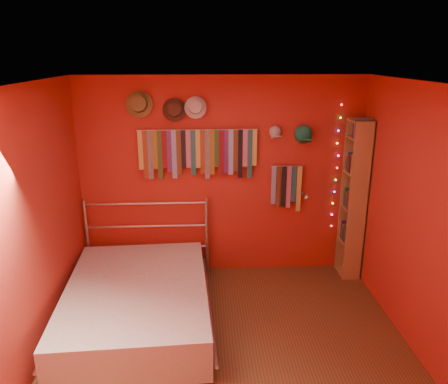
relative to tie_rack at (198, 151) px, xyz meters
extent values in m
plane|color=brown|center=(0.30, -1.68, -1.61)|extent=(3.50, 3.50, 0.00)
cube|color=maroon|center=(0.30, 0.07, -0.36)|extent=(3.50, 0.02, 2.50)
cube|color=maroon|center=(2.05, -1.68, -0.36)|extent=(0.02, 3.50, 2.50)
cube|color=maroon|center=(-1.45, -1.68, -0.36)|extent=(0.02, 3.50, 2.50)
cube|color=white|center=(0.30, -1.68, 0.89)|extent=(3.50, 3.50, 0.02)
cylinder|color=#BBBBC0|center=(0.00, 0.02, 0.25)|extent=(1.45, 0.01, 0.01)
cube|color=#B5AC48|center=(-0.68, 0.01, 0.02)|extent=(0.06, 0.01, 0.48)
cube|color=maroon|center=(-0.63, 0.00, -0.04)|extent=(0.06, 0.01, 0.59)
cube|color=navy|center=(-0.57, -0.01, -0.04)|extent=(0.06, 0.01, 0.59)
cube|color=olive|center=(-0.51, 0.01, 0.02)|extent=(0.06, 0.01, 0.47)
cube|color=#294C1E|center=(-0.45, 0.00, -0.05)|extent=(0.06, 0.01, 0.60)
cube|color=#630F0E|center=(-0.40, -0.01, 0.02)|extent=(0.06, 0.01, 0.46)
cube|color=#461964|center=(-0.34, 0.01, 0.00)|extent=(0.06, 0.01, 0.51)
cube|color=#6B88BF|center=(-0.28, 0.00, -0.04)|extent=(0.06, 0.01, 0.59)
cube|color=#51371B|center=(-0.23, -0.01, -0.02)|extent=(0.06, 0.01, 0.55)
cube|color=black|center=(-0.17, 0.01, 0.02)|extent=(0.06, 0.01, 0.46)
cube|color=#A15068|center=(-0.11, 0.00, 0.02)|extent=(0.06, 0.01, 0.46)
cube|color=#1B5C60|center=(-0.06, -0.01, -0.02)|extent=(0.06, 0.01, 0.55)
cube|color=gold|center=(0.00, 0.01, 0.02)|extent=(0.06, 0.01, 0.47)
cube|color=maroon|center=(0.06, 0.00, -0.01)|extent=(0.06, 0.01, 0.53)
cube|color=navy|center=(0.12, -0.01, -0.05)|extent=(0.06, 0.01, 0.60)
cube|color=#8C6019|center=(0.17, 0.01, -0.02)|extent=(0.06, 0.01, 0.55)
cube|color=#1E4C1E|center=(0.23, 0.00, 0.03)|extent=(0.06, 0.01, 0.45)
cube|color=maroon|center=(0.29, -0.01, -0.02)|extent=(0.06, 0.01, 0.55)
cube|color=#4C175C|center=(0.34, 0.01, -0.01)|extent=(0.06, 0.01, 0.53)
cube|color=#7BA0DA|center=(0.40, 0.00, -0.02)|extent=(0.06, 0.01, 0.55)
cube|color=#4D3219|center=(0.46, -0.01, 0.00)|extent=(0.06, 0.01, 0.51)
cube|color=black|center=(0.52, 0.01, -0.05)|extent=(0.06, 0.01, 0.60)
cube|color=#C3617F|center=(0.57, 0.00, 0.03)|extent=(0.06, 0.01, 0.46)
cube|color=#195955|center=(0.63, -0.01, -0.04)|extent=(0.06, 0.01, 0.60)
cube|color=#CACF52|center=(0.69, 0.01, 0.03)|extent=(0.06, 0.01, 0.44)
cylinder|color=#BBBBC0|center=(1.10, 0.02, -0.20)|extent=(0.40, 0.01, 0.01)
cube|color=#728DCA|center=(0.94, 0.01, -0.45)|extent=(0.06, 0.01, 0.49)
cube|color=#452917|center=(1.00, 0.00, -0.47)|extent=(0.06, 0.01, 0.53)
cube|color=black|center=(1.06, -0.01, -0.46)|extent=(0.06, 0.01, 0.52)
cube|color=#C1608C|center=(1.13, 0.01, -0.48)|extent=(0.06, 0.01, 0.54)
cube|color=#1A545D|center=(1.19, 0.00, -0.44)|extent=(0.06, 0.01, 0.46)
cube|color=tan|center=(1.26, -0.01, -0.50)|extent=(0.06, 0.01, 0.59)
cylinder|color=olive|center=(-0.67, 0.01, 0.56)|extent=(0.31, 0.08, 0.31)
cylinder|color=olive|center=(-0.67, -0.05, 0.57)|extent=(0.18, 0.15, 0.20)
cylinder|color=#332314|center=(-0.67, -0.02, 0.56)|extent=(0.19, 0.06, 0.19)
cylinder|color=#442718|center=(-0.26, 0.01, 0.49)|extent=(0.28, 0.07, 0.28)
cylinder|color=#442718|center=(-0.26, -0.04, 0.50)|extent=(0.16, 0.14, 0.18)
cylinder|color=black|center=(-0.26, -0.02, 0.50)|extent=(0.17, 0.06, 0.17)
cylinder|color=beige|center=(-0.02, 0.01, 0.52)|extent=(0.26, 0.06, 0.26)
cylinder|color=beige|center=(-0.02, -0.04, 0.53)|extent=(0.15, 0.13, 0.17)
cylinder|color=black|center=(-0.02, -0.02, 0.52)|extent=(0.16, 0.05, 0.16)
ellipsoid|color=beige|center=(0.93, 0.02, 0.22)|extent=(0.16, 0.12, 0.16)
cube|color=beige|center=(0.93, -0.08, 0.18)|extent=(0.12, 0.09, 0.05)
ellipsoid|color=#1C7E57|center=(1.28, 0.02, 0.19)|extent=(0.20, 0.15, 0.20)
cube|color=#1C7E57|center=(1.28, -0.11, 0.13)|extent=(0.14, 0.11, 0.06)
sphere|color=#FF3333|center=(1.72, 0.03, 0.54)|extent=(0.02, 0.02, 0.02)
sphere|color=#33FF4C|center=(1.72, 0.03, 0.38)|extent=(0.02, 0.02, 0.02)
sphere|color=#4C66FF|center=(1.71, 0.03, 0.23)|extent=(0.02, 0.02, 0.02)
sphere|color=yellow|center=(1.71, 0.03, 0.07)|extent=(0.02, 0.02, 0.02)
sphere|color=#FF4CCC|center=(1.73, 0.03, -0.08)|extent=(0.02, 0.02, 0.02)
sphere|color=#FF3333|center=(1.73, 0.03, -0.24)|extent=(0.02, 0.02, 0.02)
sphere|color=#33FF4C|center=(1.72, 0.03, -0.39)|extent=(0.02, 0.02, 0.02)
sphere|color=#4C66FF|center=(1.72, 0.03, -0.55)|extent=(0.02, 0.02, 0.02)
sphere|color=yellow|center=(1.71, 0.03, -0.71)|extent=(0.02, 0.02, 0.02)
sphere|color=#FF4CCC|center=(1.71, 0.03, -0.86)|extent=(0.02, 0.02, 0.02)
sphere|color=#FF3333|center=(1.72, 0.03, -1.02)|extent=(0.02, 0.02, 0.02)
cylinder|color=#BBBBC0|center=(1.32, 0.05, -0.57)|extent=(0.03, 0.03, 0.03)
cylinder|color=#BBBBC0|center=(1.32, -0.07, -0.54)|extent=(0.01, 0.24, 0.07)
sphere|color=white|center=(1.32, -0.19, -0.55)|extent=(0.06, 0.06, 0.06)
cube|color=#A18049|center=(1.92, -0.31, -0.61)|extent=(0.24, 0.02, 2.00)
cube|color=#A18049|center=(1.92, 0.01, -0.61)|extent=(0.24, 0.02, 2.00)
cube|color=#A18049|center=(2.03, -0.15, -0.61)|extent=(0.02, 0.34, 2.00)
cube|color=#A18049|center=(1.92, -0.15, -1.59)|extent=(0.24, 0.32, 0.02)
cube|color=#A18049|center=(1.92, -0.15, -1.16)|extent=(0.24, 0.32, 0.02)
cube|color=#A18049|center=(1.92, -0.15, -0.71)|extent=(0.24, 0.32, 0.02)
cube|color=#A18049|center=(1.92, -0.15, -0.26)|extent=(0.24, 0.32, 0.02)
cube|color=#A18049|center=(1.92, -0.15, 0.17)|extent=(0.24, 0.32, 0.02)
cube|color=#A18049|center=(1.92, -0.15, 0.37)|extent=(0.24, 0.32, 0.02)
cylinder|color=#BBBBC0|center=(-1.41, -0.03, -1.10)|extent=(0.04, 0.04, 1.02)
cylinder|color=#BBBBC0|center=(0.10, -0.03, -1.10)|extent=(0.04, 0.04, 1.02)
cylinder|color=#BBBBC0|center=(-0.65, -0.03, -1.24)|extent=(1.50, 0.03, 0.03)
cylinder|color=#BBBBC0|center=(-0.65, -0.03, -0.95)|extent=(1.50, 0.03, 0.03)
cylinder|color=#BBBBC0|center=(-0.65, -0.03, -0.65)|extent=(1.50, 0.03, 0.03)
cube|color=#BDB7AA|center=(-0.65, -1.10, -1.38)|extent=(1.54, 2.11, 0.41)
cylinder|color=#BBBBC0|center=(-1.41, -1.10, -1.40)|extent=(0.13, 2.04, 0.03)
cylinder|color=#BBBBC0|center=(0.10, -1.10, -1.40)|extent=(0.13, 2.04, 0.03)
camera|label=1|loc=(0.04, -5.16, 1.12)|focal=35.00mm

